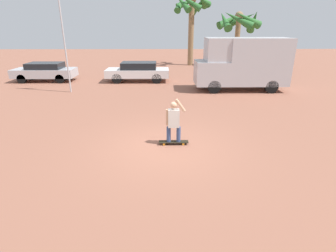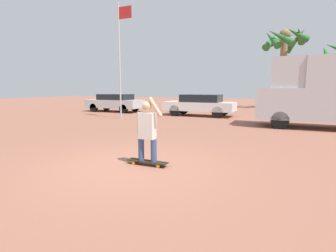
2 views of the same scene
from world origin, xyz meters
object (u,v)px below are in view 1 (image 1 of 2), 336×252
at_px(camper_van, 243,63).
at_px(palm_tree_near_van, 239,22).
at_px(person_skateboarder, 174,120).
at_px(parked_car_white, 138,71).
at_px(parked_car_silver, 45,71).
at_px(skateboard, 174,142).
at_px(flagpole, 64,27).
at_px(palm_tree_center_background, 192,8).

relative_size(camper_van, palm_tree_near_van, 1.04).
distance_m(person_skateboarder, parked_car_white, 11.17).
height_order(person_skateboarder, camper_van, camper_van).
distance_m(person_skateboarder, palm_tree_near_van, 19.92).
height_order(person_skateboarder, palm_tree_near_van, palm_tree_near_van).
bearing_deg(parked_car_silver, skateboard, -51.18).
xyz_separation_m(skateboard, camper_van, (4.56, 8.12, 1.61)).
bearing_deg(skateboard, person_skateboarder, 180.00).
relative_size(skateboard, camper_van, 0.18).
relative_size(camper_van, flagpole, 0.85).
bearing_deg(palm_tree_center_background, palm_tree_near_van, -13.44).
bearing_deg(palm_tree_near_van, parked_car_white, -140.33).
bearing_deg(camper_van, palm_tree_near_van, 77.60).
xyz_separation_m(camper_van, flagpole, (-10.51, -0.43, 2.07)).
relative_size(parked_car_white, parked_car_silver, 1.04).
height_order(camper_van, parked_car_white, camper_van).
bearing_deg(person_skateboarder, parked_car_silver, 128.82).
bearing_deg(skateboard, palm_tree_near_van, 69.69).
bearing_deg(flagpole, palm_tree_center_background, 54.57).
relative_size(parked_car_silver, flagpole, 0.66).
xyz_separation_m(camper_van, parked_car_silver, (-13.53, 3.03, -0.97)).
bearing_deg(flagpole, palm_tree_near_van, 40.07).
xyz_separation_m(parked_car_white, palm_tree_near_van, (9.01, 7.47, 3.41)).
height_order(person_skateboarder, parked_car_white, person_skateboarder).
distance_m(camper_van, palm_tree_center_background, 12.13).
relative_size(skateboard, flagpole, 0.15).
bearing_deg(flagpole, skateboard, -52.23).
height_order(parked_car_white, flagpole, flagpole).
height_order(skateboard, parked_car_white, parked_car_white).
distance_m(palm_tree_near_van, flagpole, 16.70).
relative_size(person_skateboarder, parked_car_white, 0.34).
bearing_deg(person_skateboarder, palm_tree_center_background, 82.86).
distance_m(parked_car_white, parked_car_silver, 6.79).
bearing_deg(palm_tree_near_van, person_skateboarder, -110.31).
bearing_deg(parked_car_silver, palm_tree_center_background, 36.11).
bearing_deg(parked_car_white, palm_tree_center_background, 61.49).
bearing_deg(skateboard, camper_van, 60.70).
bearing_deg(parked_car_silver, person_skateboarder, -51.18).
height_order(parked_car_silver, flagpole, flagpole).
relative_size(person_skateboarder, camper_van, 0.27).
distance_m(palm_tree_near_van, palm_tree_center_background, 4.67).
height_order(person_skateboarder, parked_car_silver, person_skateboarder).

